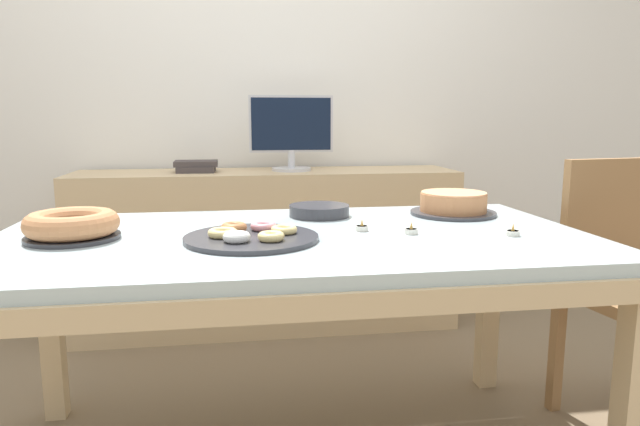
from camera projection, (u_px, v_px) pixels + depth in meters
The scene contains 13 objects.
wall_back at pixel (262, 77), 3.10m from camera, with size 8.00×0.10×2.60m, color white.
dining_table at pixel (293, 261), 1.71m from camera, with size 1.79×0.96×0.74m.
chair at pixel (629, 279), 2.01m from camera, with size 0.48×0.48×0.94m.
sideboard at pixel (268, 249), 2.96m from camera, with size 1.93×0.44×0.82m.
computer_monitor at pixel (291, 133), 2.88m from camera, with size 0.42×0.20×0.38m.
book_stack at pixel (196, 166), 2.83m from camera, with size 0.21×0.18×0.06m.
cake_chocolate_round at pixel (453, 204), 2.02m from camera, with size 0.30×0.30×0.08m.
cake_golden_bundt at pixel (72, 225), 1.61m from camera, with size 0.26×0.26×0.08m.
pastry_platter at pixel (251, 236), 1.60m from camera, with size 0.38×0.38×0.04m.
plate_stack at pixel (319, 211), 1.99m from camera, with size 0.21×0.21×0.04m.
tealight_centre at pixel (513, 232), 1.67m from camera, with size 0.04×0.04×0.04m.
tealight_right_edge at pixel (411, 231), 1.69m from camera, with size 0.04×0.04×0.04m.
tealight_near_front at pixel (362, 228), 1.74m from camera, with size 0.04×0.04×0.04m.
Camera 1 is at (-0.17, -1.65, 1.09)m, focal length 32.00 mm.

